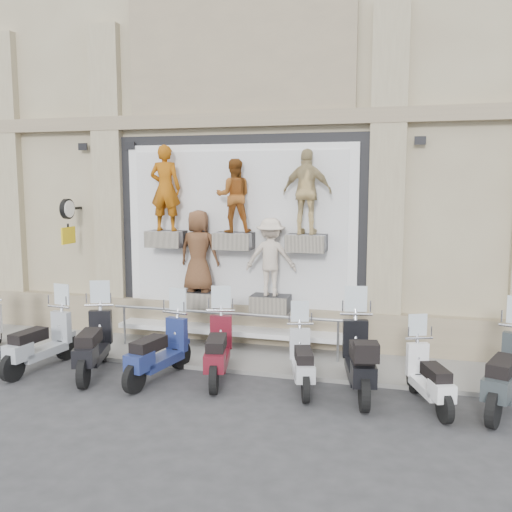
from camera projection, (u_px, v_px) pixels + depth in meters
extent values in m
plane|color=#2E2E30|center=(188.00, 390.00, 9.82)|extent=(90.00, 90.00, 0.00)
cube|color=gray|center=(227.00, 353.00, 11.82)|extent=(16.00, 2.20, 0.08)
cube|color=black|center=(239.00, 236.00, 12.33)|extent=(5.60, 0.10, 4.30)
cube|color=white|center=(238.00, 236.00, 12.27)|extent=(5.10, 0.06, 3.90)
cube|color=white|center=(238.00, 236.00, 12.23)|extent=(4.70, 0.04, 3.60)
cube|color=white|center=(234.00, 329.00, 12.20)|extent=(5.10, 0.75, 0.10)
cube|color=#28282B|center=(166.00, 239.00, 12.40)|extent=(0.80, 0.50, 0.35)
imported|color=#AB570C|center=(165.00, 188.00, 12.26)|extent=(0.70, 0.49, 1.84)
cube|color=#28282B|center=(234.00, 241.00, 11.99)|extent=(0.80, 0.50, 0.35)
imported|color=brown|center=(234.00, 196.00, 11.86)|extent=(0.89, 0.78, 1.53)
cube|color=#28282B|center=(307.00, 243.00, 11.57)|extent=(0.80, 0.50, 0.35)
imported|color=tan|center=(307.00, 192.00, 11.43)|extent=(1.04, 0.51, 1.72)
cube|color=#28282B|center=(199.00, 299.00, 12.37)|extent=(0.80, 0.50, 0.35)
imported|color=brown|center=(199.00, 251.00, 12.23)|extent=(0.87, 0.57, 1.76)
cube|color=#28282B|center=(271.00, 303.00, 11.94)|extent=(0.80, 0.50, 0.35)
imported|color=beige|center=(271.00, 257.00, 11.81)|extent=(1.11, 0.71, 1.62)
cube|color=black|center=(74.00, 208.00, 13.08)|extent=(0.06, 0.56, 0.06)
cylinder|color=black|center=(67.00, 209.00, 12.82)|extent=(0.10, 0.46, 0.46)
cube|color=yellow|center=(68.00, 235.00, 12.90)|extent=(0.04, 0.50, 0.38)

